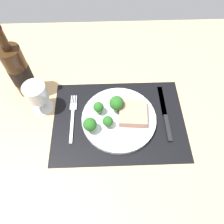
# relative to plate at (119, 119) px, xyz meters

# --- Properties ---
(ground_plane) EXTENTS (1.40, 1.10, 0.03)m
(ground_plane) POSITION_rel_plate_xyz_m (0.00, 0.00, -0.03)
(ground_plane) COLOR tan
(placemat) EXTENTS (0.46, 0.33, 0.00)m
(placemat) POSITION_rel_plate_xyz_m (0.00, 0.00, -0.01)
(placemat) COLOR black
(placemat) RESTS_ON ground_plane
(plate) EXTENTS (0.26, 0.26, 0.02)m
(plate) POSITION_rel_plate_xyz_m (0.00, 0.00, 0.00)
(plate) COLOR silver
(plate) RESTS_ON placemat
(steak) EXTENTS (0.10, 0.11, 0.03)m
(steak) POSITION_rel_plate_xyz_m (0.05, 0.01, 0.02)
(steak) COLOR tan
(steak) RESTS_ON plate
(broccoli_front_edge) EXTENTS (0.03, 0.03, 0.05)m
(broccoli_front_edge) POSITION_rel_plate_xyz_m (-0.04, -0.03, 0.03)
(broccoli_front_edge) COLOR #5B8942
(broccoli_front_edge) RESTS_ON plate
(broccoli_near_fork) EXTENTS (0.04, 0.04, 0.06)m
(broccoli_near_fork) POSITION_rel_plate_xyz_m (-0.10, -0.04, 0.04)
(broccoli_near_fork) COLOR #6B994C
(broccoli_near_fork) RESTS_ON plate
(broccoli_center) EXTENTS (0.05, 0.05, 0.07)m
(broccoli_center) POSITION_rel_plate_xyz_m (-0.01, 0.03, 0.05)
(broccoli_center) COLOR #6B994C
(broccoli_center) RESTS_ON plate
(broccoli_back_left) EXTENTS (0.04, 0.04, 0.05)m
(broccoli_back_left) POSITION_rel_plate_xyz_m (-0.07, 0.02, 0.04)
(broccoli_back_left) COLOR #5B8942
(broccoli_back_left) RESTS_ON plate
(fork) EXTENTS (0.02, 0.19, 0.01)m
(fork) POSITION_rel_plate_xyz_m (-0.16, 0.01, -0.01)
(fork) COLOR silver
(fork) RESTS_ON placemat
(knife) EXTENTS (0.02, 0.23, 0.01)m
(knife) POSITION_rel_plate_xyz_m (0.16, 0.01, -0.00)
(knife) COLOR black
(knife) RESTS_ON placemat
(wine_bottle) EXTENTS (0.07, 0.07, 0.29)m
(wine_bottle) POSITION_rel_plate_xyz_m (-0.33, 0.14, 0.09)
(wine_bottle) COLOR #331E0F
(wine_bottle) RESTS_ON ground_plane
(wine_glass) EXTENTS (0.07, 0.07, 0.12)m
(wine_glass) POSITION_rel_plate_xyz_m (-0.27, 0.06, 0.07)
(wine_glass) COLOR silver
(wine_glass) RESTS_ON ground_plane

